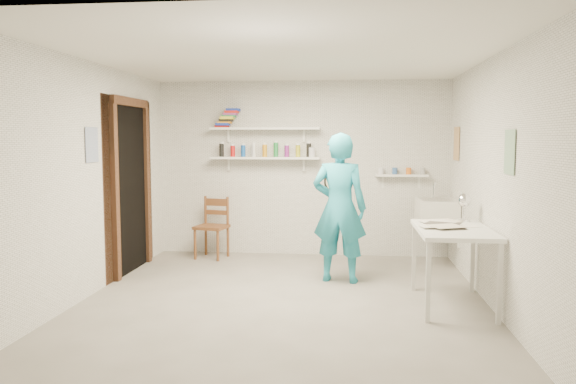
# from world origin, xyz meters

# --- Properties ---
(floor) EXTENTS (4.00, 4.50, 0.02)m
(floor) POSITION_xyz_m (0.00, 0.00, -0.01)
(floor) COLOR slate
(floor) RESTS_ON ground
(ceiling) EXTENTS (4.00, 4.50, 0.02)m
(ceiling) POSITION_xyz_m (0.00, 0.00, 2.41)
(ceiling) COLOR silver
(ceiling) RESTS_ON wall_back
(wall_back) EXTENTS (4.00, 0.02, 2.40)m
(wall_back) POSITION_xyz_m (0.00, 2.26, 1.20)
(wall_back) COLOR silver
(wall_back) RESTS_ON ground
(wall_front) EXTENTS (4.00, 0.02, 2.40)m
(wall_front) POSITION_xyz_m (0.00, -2.26, 1.20)
(wall_front) COLOR silver
(wall_front) RESTS_ON ground
(wall_left) EXTENTS (0.02, 4.50, 2.40)m
(wall_left) POSITION_xyz_m (-2.01, 0.00, 1.20)
(wall_left) COLOR silver
(wall_left) RESTS_ON ground
(wall_right) EXTENTS (0.02, 4.50, 2.40)m
(wall_right) POSITION_xyz_m (2.01, 0.00, 1.20)
(wall_right) COLOR silver
(wall_right) RESTS_ON ground
(doorway_recess) EXTENTS (0.02, 0.90, 2.00)m
(doorway_recess) POSITION_xyz_m (-1.99, 1.05, 1.00)
(doorway_recess) COLOR black
(doorway_recess) RESTS_ON wall_left
(corridor_box) EXTENTS (1.40, 1.50, 2.10)m
(corridor_box) POSITION_xyz_m (-2.70, 1.05, 1.05)
(corridor_box) COLOR brown
(corridor_box) RESTS_ON ground
(door_lintel) EXTENTS (0.06, 1.05, 0.10)m
(door_lintel) POSITION_xyz_m (-1.97, 1.05, 2.05)
(door_lintel) COLOR brown
(door_lintel) RESTS_ON wall_left
(door_jamb_near) EXTENTS (0.06, 0.10, 2.00)m
(door_jamb_near) POSITION_xyz_m (-1.97, 0.55, 1.00)
(door_jamb_near) COLOR brown
(door_jamb_near) RESTS_ON ground
(door_jamb_far) EXTENTS (0.06, 0.10, 2.00)m
(door_jamb_far) POSITION_xyz_m (-1.97, 1.55, 1.00)
(door_jamb_far) COLOR brown
(door_jamb_far) RESTS_ON ground
(shelf_lower) EXTENTS (1.50, 0.22, 0.03)m
(shelf_lower) POSITION_xyz_m (-0.50, 2.13, 1.35)
(shelf_lower) COLOR white
(shelf_lower) RESTS_ON wall_back
(shelf_upper) EXTENTS (1.50, 0.22, 0.03)m
(shelf_upper) POSITION_xyz_m (-0.50, 2.13, 1.75)
(shelf_upper) COLOR white
(shelf_upper) RESTS_ON wall_back
(ledge_shelf) EXTENTS (0.70, 0.14, 0.03)m
(ledge_shelf) POSITION_xyz_m (1.35, 2.17, 1.12)
(ledge_shelf) COLOR white
(ledge_shelf) RESTS_ON wall_back
(poster_left) EXTENTS (0.01, 0.28, 0.36)m
(poster_left) POSITION_xyz_m (-1.99, 0.05, 1.55)
(poster_left) COLOR #334C7F
(poster_left) RESTS_ON wall_left
(poster_right_a) EXTENTS (0.01, 0.34, 0.42)m
(poster_right_a) POSITION_xyz_m (1.99, 1.80, 1.55)
(poster_right_a) COLOR #995933
(poster_right_a) RESTS_ON wall_right
(poster_right_b) EXTENTS (0.01, 0.30, 0.38)m
(poster_right_b) POSITION_xyz_m (1.99, -0.55, 1.50)
(poster_right_b) COLOR #3F724C
(poster_right_b) RESTS_ON wall_right
(belfast_sink) EXTENTS (0.48, 0.60, 0.30)m
(belfast_sink) POSITION_xyz_m (1.75, 1.70, 0.70)
(belfast_sink) COLOR white
(belfast_sink) RESTS_ON wall_right
(man) EXTENTS (0.67, 0.49, 1.68)m
(man) POSITION_xyz_m (0.54, 0.80, 0.84)
(man) COLOR teal
(man) RESTS_ON ground
(wall_clock) EXTENTS (0.30, 0.08, 0.30)m
(wall_clock) POSITION_xyz_m (0.50, 1.01, 1.12)
(wall_clock) COLOR beige
(wall_clock) RESTS_ON man
(wooden_chair) EXTENTS (0.47, 0.45, 0.85)m
(wooden_chair) POSITION_xyz_m (-1.20, 1.87, 0.42)
(wooden_chair) COLOR brown
(wooden_chair) RESTS_ON ground
(work_table) EXTENTS (0.69, 1.14, 0.76)m
(work_table) POSITION_xyz_m (1.64, -0.03, 0.38)
(work_table) COLOR white
(work_table) RESTS_ON ground
(desk_lamp) EXTENTS (0.14, 0.14, 0.14)m
(desk_lamp) POSITION_xyz_m (1.83, 0.43, 0.98)
(desk_lamp) COLOR silver
(desk_lamp) RESTS_ON work_table
(spray_cans) EXTENTS (1.31, 0.06, 0.17)m
(spray_cans) POSITION_xyz_m (-0.50, 2.13, 1.45)
(spray_cans) COLOR black
(spray_cans) RESTS_ON shelf_lower
(book_stack) EXTENTS (0.34, 0.14, 0.25)m
(book_stack) POSITION_xyz_m (-1.02, 2.13, 1.89)
(book_stack) COLOR red
(book_stack) RESTS_ON shelf_upper
(ledge_pots) EXTENTS (0.48, 0.07, 0.09)m
(ledge_pots) POSITION_xyz_m (1.35, 2.17, 1.18)
(ledge_pots) COLOR silver
(ledge_pots) RESTS_ON ledge_shelf
(papers) EXTENTS (0.30, 0.22, 0.03)m
(papers) POSITION_xyz_m (1.64, -0.03, 0.78)
(papers) COLOR silver
(papers) RESTS_ON work_table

